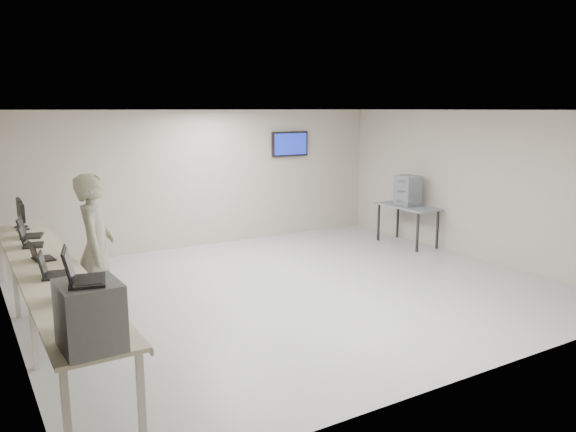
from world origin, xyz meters
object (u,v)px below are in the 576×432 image
side_table (408,209)px  soldier (96,249)px  workbench (49,272)px  equipment_box (90,315)px

side_table → soldier: bearing=-170.1°
workbench → soldier: 0.67m
workbench → side_table: size_ratio=4.32×
workbench → equipment_box: (-0.06, -2.75, 0.35)m
equipment_box → side_table: (7.25, 4.07, -0.42)m
workbench → side_table: workbench is taller
workbench → equipment_box: size_ratio=10.80×
equipment_box → soldier: (0.69, 2.93, -0.18)m
workbench → equipment_box: 2.77m
workbench → soldier: (0.62, 0.18, 0.18)m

